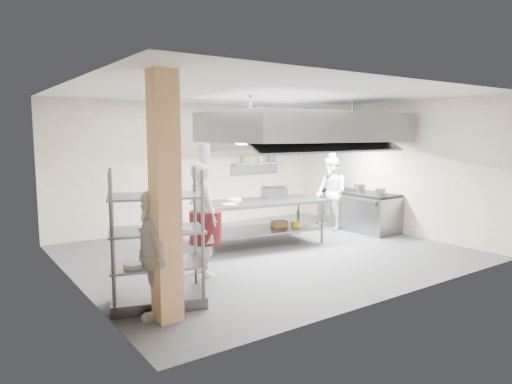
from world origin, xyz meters
TOP-DOWN VIEW (x-y plane):
  - floor at (0.00, 0.00)m, footprint 7.00×7.00m
  - ceiling at (0.00, 0.00)m, footprint 7.00×7.00m
  - wall_back at (0.00, 3.00)m, footprint 7.00×0.00m
  - wall_left at (-3.50, 0.00)m, footprint 0.00×6.00m
  - wall_right at (3.50, 0.00)m, footprint 0.00×6.00m
  - column at (-2.90, -1.90)m, footprint 0.30×0.30m
  - exhaust_hood at (1.30, 0.40)m, footprint 4.00×2.50m
  - hood_strip_a at (0.40, 0.40)m, footprint 1.60×0.12m
  - hood_strip_b at (2.20, 0.40)m, footprint 1.60×0.12m
  - wall_shelf at (1.80, 2.84)m, footprint 1.50×0.28m
  - island at (0.26, 0.60)m, footprint 2.76×1.46m
  - island_worktop at (0.26, 0.60)m, footprint 2.76×1.46m
  - island_undershelf at (0.26, 0.60)m, footprint 2.53×1.32m
  - pass_rack at (-2.80, -1.38)m, footprint 1.37×1.05m
  - cooking_range at (3.08, 0.50)m, footprint 0.80×2.00m
  - range_top at (3.08, 0.50)m, footprint 0.78×1.96m
  - chef_head at (-1.68, -0.55)m, footprint 0.45×0.68m
  - chef_line at (2.54, 0.88)m, footprint 0.84×0.98m
  - chef_plating at (-3.00, -1.69)m, footprint 0.52×0.98m
  - griddle at (0.75, 0.75)m, footprint 0.52×0.44m
  - wicker_basket at (0.71, 0.52)m, footprint 0.35×0.28m
  - stockpot at (3.05, 0.43)m, footprint 0.28×0.28m
  - plate_stack at (-2.80, -1.38)m, footprint 0.28×0.28m

SIDE VIEW (x-z plane):
  - floor at x=0.00m, z-range 0.00..0.00m
  - island_undershelf at x=0.26m, z-range 0.28..0.32m
  - wicker_basket at x=0.71m, z-range 0.32..0.46m
  - cooking_range at x=3.08m, z-range 0.00..0.84m
  - island at x=0.26m, z-range 0.00..0.91m
  - plate_stack at x=-2.80m, z-range 0.56..0.61m
  - chef_plating at x=-3.00m, z-range 0.00..1.59m
  - range_top at x=3.08m, z-range 0.84..0.90m
  - chef_line at x=2.54m, z-range 0.00..1.75m
  - island_worktop at x=0.26m, z-range 0.85..0.91m
  - pass_rack at x=-2.80m, z-range 0.00..1.82m
  - chef_head at x=-1.68m, z-range 0.00..1.84m
  - stockpot at x=3.05m, z-range 0.90..1.09m
  - griddle at x=0.75m, z-range 0.91..1.14m
  - wall_back at x=0.00m, z-range -2.00..5.00m
  - wall_left at x=-3.50m, z-range -1.50..4.50m
  - wall_right at x=3.50m, z-range -1.50..4.50m
  - column at x=-2.90m, z-range 0.00..3.00m
  - wall_shelf at x=1.80m, z-range 1.48..1.52m
  - hood_strip_a at x=0.40m, z-range 2.06..2.10m
  - hood_strip_b at x=2.20m, z-range 2.06..2.10m
  - exhaust_hood at x=1.30m, z-range 2.10..2.70m
  - ceiling at x=0.00m, z-range 3.00..3.00m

